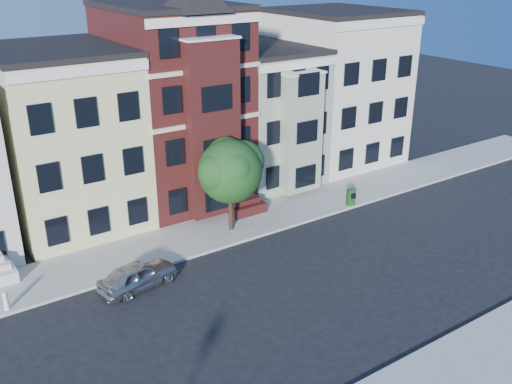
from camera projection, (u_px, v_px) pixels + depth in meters
ground at (316, 289)px, 27.42m from camera, size 120.00×120.00×0.00m
far_sidewalk at (229, 227)px, 33.50m from camera, size 60.00×4.00×0.15m
near_sidewalk at (453, 383)px, 21.27m from camera, size 60.00×4.00×0.15m
house_yellow at (65, 140)px, 32.96m from camera, size 7.00×9.00×10.00m
house_brown at (173, 106)px, 36.20m from camera, size 7.00×9.00×12.00m
house_green at (258, 115)px, 40.15m from camera, size 6.00×9.00×9.00m
house_cream at (333, 88)px, 43.39m from camera, size 8.00×9.00×11.00m
street_tree at (230, 175)px, 31.88m from camera, size 7.44×7.44×6.65m
parked_car at (138, 275)px, 27.33m from camera, size 4.17×2.30×1.34m
newspaper_box at (351, 197)px, 36.16m from camera, size 0.59×0.56×1.05m
fire_hydrant at (6, 303)px, 25.45m from camera, size 0.28×0.28×0.72m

